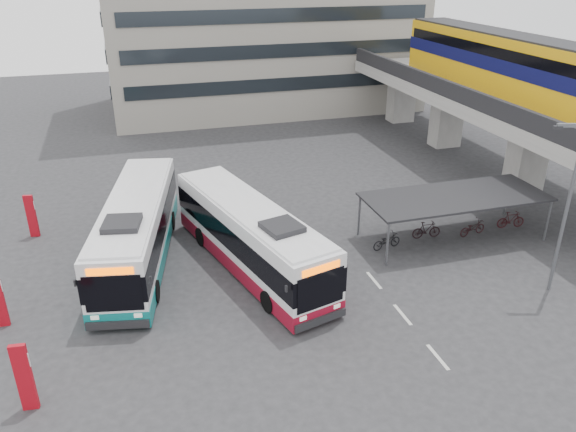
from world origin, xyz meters
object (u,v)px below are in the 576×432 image
object	(u,v)px
bus_main	(251,237)
lamp_post	(567,200)
pedestrian	(289,286)
bus_teal	(137,230)

from	to	relation	value
bus_main	lamp_post	distance (m)	14.57
pedestrian	lamp_post	size ratio (longest dim) A/B	0.19
bus_main	bus_teal	size ratio (longest dim) A/B	0.98
bus_teal	lamp_post	bearing A→B (deg)	-13.20
pedestrian	bus_main	bearing A→B (deg)	46.79
bus_teal	lamp_post	size ratio (longest dim) A/B	1.59
bus_main	lamp_post	size ratio (longest dim) A/B	1.55
bus_main	lamp_post	bearing A→B (deg)	-40.07
pedestrian	lamp_post	distance (m)	12.86
bus_main	pedestrian	world-z (taller)	bus_main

